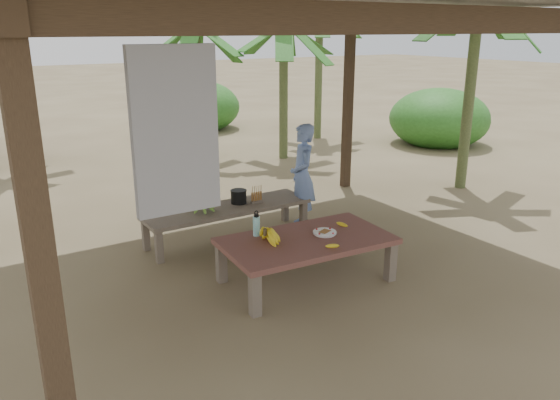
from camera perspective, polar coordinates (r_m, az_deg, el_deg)
ground at (r=6.36m, az=0.12°, el=-7.10°), size 80.00×80.00×0.00m
pavilion at (r=5.76m, az=0.11°, el=18.81°), size 6.60×5.60×2.95m
work_table at (r=5.88m, az=2.79°, el=-4.60°), size 1.87×1.13×0.50m
bench at (r=7.08m, az=-5.46°, el=-1.14°), size 2.20×0.60×0.45m
ripe_banana_bunch at (r=5.68m, az=-1.57°, el=-3.73°), size 0.32×0.28×0.18m
plate at (r=5.98m, az=4.70°, el=-3.42°), size 0.26×0.26×0.04m
loose_banana_front at (r=5.62m, az=5.50°, el=-4.80°), size 0.18×0.07×0.04m
loose_banana_side at (r=6.23m, az=6.50°, el=-2.54°), size 0.10×0.14×0.04m
water_flask at (r=5.89m, az=-2.48°, el=-2.65°), size 0.08×0.08×0.29m
green_banana_stalk at (r=6.87m, az=-8.13°, el=0.02°), size 0.27×0.27×0.31m
cooking_pot at (r=7.17m, az=-4.34°, el=0.32°), size 0.20×0.20×0.17m
skewer_rack at (r=7.16m, az=-2.48°, el=0.62°), size 0.18×0.08×0.24m
woman at (r=7.46m, az=2.36°, el=2.50°), size 0.51×0.61×1.44m
banana_plant_ne at (r=11.41m, az=0.38°, el=16.87°), size 1.80×1.80×3.01m
banana_plant_n at (r=11.41m, az=-8.81°, el=16.57°), size 1.80×1.80×2.99m
banana_plant_nw at (r=11.80m, az=-25.95°, el=17.91°), size 1.80×1.80×3.57m
banana_plant_e at (r=9.68m, az=19.99°, el=18.08°), size 1.80×1.80×3.41m
banana_plant_far at (r=13.68m, az=4.19°, el=18.78°), size 1.80×1.80×3.46m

